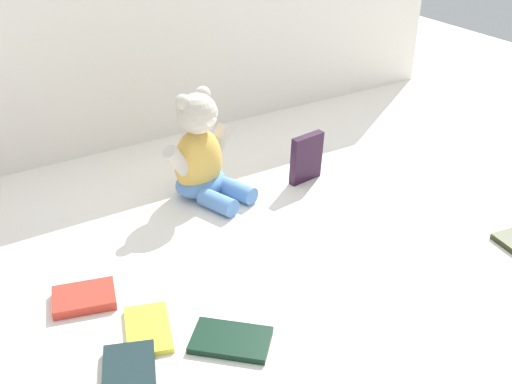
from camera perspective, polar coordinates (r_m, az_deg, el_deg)
ground_plane at (r=1.34m, az=-1.95°, el=-1.83°), size 3.20×3.20×0.00m
backdrop_drape at (r=1.61m, az=-10.42°, el=14.22°), size 1.89×0.03×0.57m
teddy_bear at (r=1.37m, az=-5.11°, el=3.18°), size 0.20×0.21×0.25m
book_case_0 at (r=1.05m, az=-9.94°, el=-12.41°), size 0.10×0.13×0.01m
book_case_1 at (r=1.44m, az=4.68°, el=3.15°), size 0.09×0.04×0.12m
book_case_3 at (r=0.99m, az=-11.65°, el=-15.76°), size 0.11×0.12×0.02m
book_case_4 at (r=1.02m, az=-2.34°, el=-13.53°), size 0.14×0.14×0.01m
book_case_6 at (r=1.13m, az=-15.62°, el=-9.41°), size 0.12×0.10×0.02m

